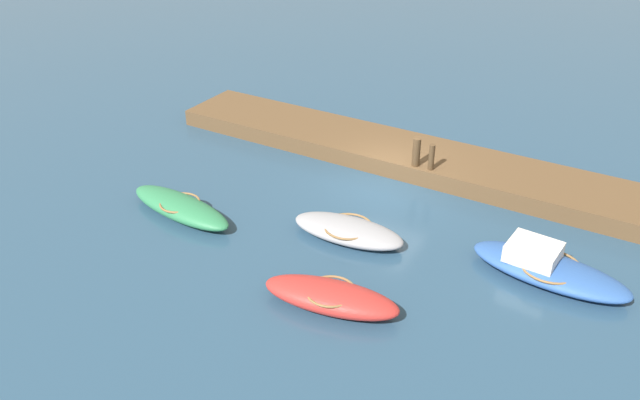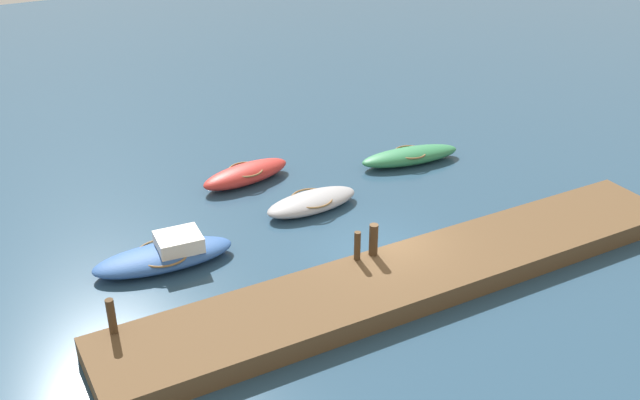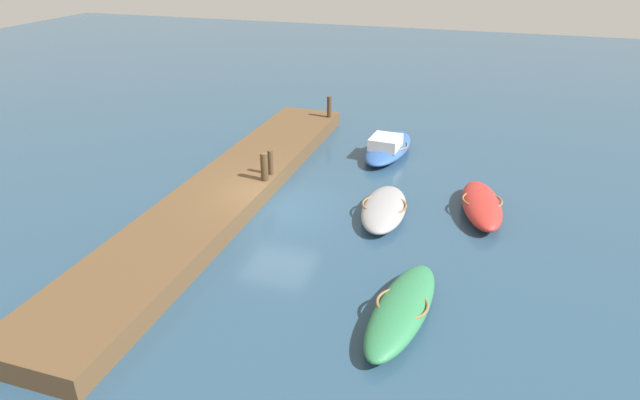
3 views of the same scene
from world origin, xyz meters
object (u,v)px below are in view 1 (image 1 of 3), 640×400
at_px(rowboat_green, 180,207).
at_px(rowboat_red, 331,297).
at_px(rowboat_grey, 348,230).
at_px(mooring_post_mid_west, 432,157).
at_px(motorboat_blue, 547,267).
at_px(mooring_post_mid_east, 416,152).

relative_size(rowboat_green, rowboat_red, 1.12).
relative_size(rowboat_grey, mooring_post_mid_west, 3.89).
bearing_deg(rowboat_red, mooring_post_mid_west, -97.34).
xyz_separation_m(motorboat_blue, mooring_post_mid_west, (4.88, -3.42, 0.73)).
bearing_deg(rowboat_red, mooring_post_mid_east, -93.07).
bearing_deg(rowboat_grey, mooring_post_mid_east, -97.29).
distance_m(rowboat_green, rowboat_grey, 5.53).
height_order(rowboat_grey, mooring_post_mid_west, mooring_post_mid_west).
height_order(motorboat_blue, rowboat_green, motorboat_blue).
relative_size(mooring_post_mid_west, mooring_post_mid_east, 0.90).
bearing_deg(rowboat_grey, rowboat_green, 12.35).
relative_size(rowboat_green, rowboat_grey, 1.19).
xyz_separation_m(rowboat_grey, mooring_post_mid_east, (-0.26, -4.45, 0.85)).
bearing_deg(mooring_post_mid_west, mooring_post_mid_east, 0.00).
xyz_separation_m(rowboat_red, rowboat_grey, (1.19, -3.12, -0.06)).
height_order(rowboat_grey, mooring_post_mid_east, mooring_post_mid_east).
distance_m(rowboat_red, mooring_post_mid_west, 7.62).
bearing_deg(rowboat_red, rowboat_grey, -79.26).
height_order(rowboat_red, mooring_post_mid_east, mooring_post_mid_east).
relative_size(rowboat_red, rowboat_grey, 1.06).
distance_m(rowboat_green, mooring_post_mid_west, 8.62).
height_order(motorboat_blue, rowboat_red, motorboat_blue).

